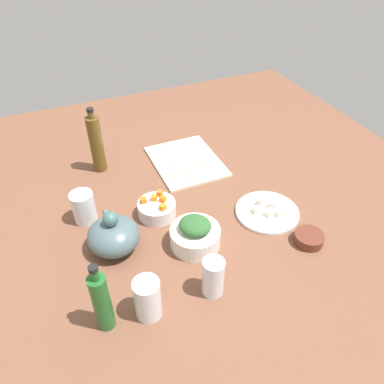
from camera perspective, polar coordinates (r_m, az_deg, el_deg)
tabletop at (r=131.52cm, az=-0.00°, el=-2.19°), size 190.00×190.00×3.00cm
cutting_board at (r=150.06cm, az=-0.91°, el=4.72°), size 31.82×25.47×1.00cm
plate_tofu at (r=128.60cm, az=11.46°, el=-3.06°), size 21.43×21.43×1.20cm
bowl_greens at (r=114.33cm, az=0.48°, el=-6.92°), size 15.47×15.47×6.15cm
bowl_carrots at (r=124.93cm, az=-5.42°, el=-2.61°), size 12.73×12.73×5.07cm
bowl_small_side at (r=121.45cm, az=17.48°, el=-6.80°), size 9.14×9.14×3.27cm
teapot at (r=114.23cm, az=-11.98°, el=-6.49°), size 17.66×15.65×14.19cm
bottle_0 at (r=94.37cm, az=-13.71°, el=-16.01°), size 4.42×4.42×22.33cm
bottle_1 at (r=144.73cm, az=-14.49°, el=7.20°), size 5.02×5.02×26.07cm
drinking_glass_0 at (r=100.93cm, az=3.25°, el=-12.89°), size 5.98×5.98×11.92cm
drinking_glass_1 at (r=97.20cm, az=-6.83°, el=-15.96°), size 6.91×6.91×12.29cm
drinking_glass_2 at (r=125.84cm, az=-16.31°, el=-2.24°), size 7.55×7.55×10.78cm
carrot_cube_0 at (r=124.02cm, az=-5.84°, el=-0.91°), size 2.36×2.36×1.80cm
carrot_cube_1 at (r=123.27cm, az=-4.50°, el=-1.10°), size 2.54×2.54×1.80cm
carrot_cube_2 at (r=123.52cm, az=-7.46°, el=-1.26°), size 1.83×1.83×1.80cm
carrot_cube_3 at (r=120.24cm, az=-4.48°, el=-2.34°), size 2.22×2.22×1.80cm
carrot_cube_4 at (r=125.71cm, az=-4.98°, el=-0.20°), size 2.53×2.53×1.80cm
chopped_greens_mound at (r=110.74cm, az=0.49°, el=-5.10°), size 13.31×13.23×3.96cm
tofu_cube_0 at (r=125.90cm, az=11.79°, el=-3.17°), size 2.70×2.70×2.20cm
tofu_cube_1 at (r=129.67cm, az=10.49°, el=-1.48°), size 2.74×2.74×2.20cm
tofu_cube_2 at (r=129.39cm, az=12.27°, el=-1.88°), size 3.10×3.10×2.20cm
tofu_cube_3 at (r=126.35cm, az=9.90°, el=-2.69°), size 2.64×2.64×2.20cm
tofu_cube_4 at (r=126.74cm, az=13.39°, el=-3.13°), size 2.73×2.73×2.20cm
dumpling_0 at (r=147.78cm, az=-2.36°, el=5.03°), size 5.03×5.01×3.02cm
dumpling_1 at (r=140.05cm, az=-2.26°, el=2.73°), size 5.71×5.74×2.54cm
dumpling_2 at (r=144.79cm, az=1.92°, el=4.15°), size 5.84×5.74×2.68cm
dumpling_3 at (r=154.41cm, az=-3.36°, el=6.60°), size 5.38×5.36×2.85cm
dumpling_4 at (r=140.31cm, az=0.06°, el=3.00°), size 6.46×6.81×3.15cm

